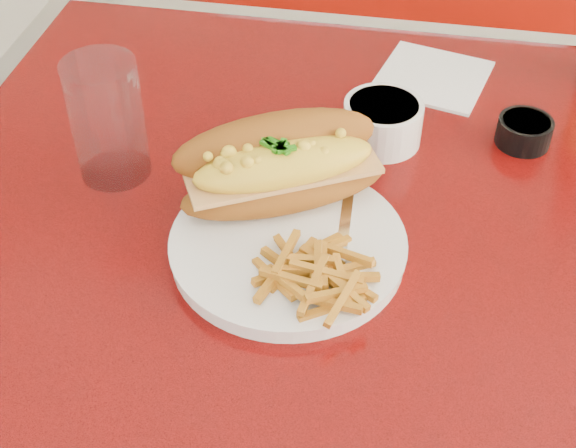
% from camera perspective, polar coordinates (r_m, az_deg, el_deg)
% --- Properties ---
extents(diner_table, '(1.23, 0.83, 0.77)m').
position_cam_1_polar(diner_table, '(1.00, 10.03, -6.19)').
color(diner_table, red).
rests_on(diner_table, ground).
extents(booth_bench_far, '(1.20, 0.51, 0.90)m').
position_cam_1_polar(booth_bench_far, '(1.82, 10.18, 6.26)').
color(booth_bench_far, '#9D170A').
rests_on(booth_bench_far, ground).
extents(dinner_plate, '(0.32, 0.32, 0.02)m').
position_cam_1_polar(dinner_plate, '(0.82, -0.00, -1.56)').
color(dinner_plate, white).
rests_on(dinner_plate, diner_table).
extents(mac_hoagie, '(0.25, 0.20, 0.10)m').
position_cam_1_polar(mac_hoagie, '(0.84, -0.52, 4.24)').
color(mac_hoagie, '#925217').
rests_on(mac_hoagie, dinner_plate).
extents(fries_pile, '(0.12, 0.11, 0.03)m').
position_cam_1_polar(fries_pile, '(0.77, 2.29, -3.13)').
color(fries_pile, orange).
rests_on(fries_pile, dinner_plate).
extents(fork, '(0.02, 0.17, 0.00)m').
position_cam_1_polar(fork, '(0.84, 4.12, 0.45)').
color(fork, silver).
rests_on(fork, dinner_plate).
extents(gravy_ramekin, '(0.12, 0.12, 0.05)m').
position_cam_1_polar(gravy_ramekin, '(0.96, 6.74, 7.27)').
color(gravy_ramekin, white).
rests_on(gravy_ramekin, diner_table).
extents(sauce_cup_left, '(0.08, 0.08, 0.03)m').
position_cam_1_polar(sauce_cup_left, '(0.95, 0.24, 6.17)').
color(sauce_cup_left, black).
rests_on(sauce_cup_left, diner_table).
extents(sauce_cup_right, '(0.07, 0.07, 0.03)m').
position_cam_1_polar(sauce_cup_right, '(1.00, 16.46, 6.39)').
color(sauce_cup_right, black).
rests_on(sauce_cup_right, diner_table).
extents(water_tumbler, '(0.08, 0.08, 0.14)m').
position_cam_1_polar(water_tumbler, '(0.90, -12.72, 7.23)').
color(water_tumbler, '#ACC7DD').
rests_on(water_tumbler, diner_table).
extents(paper_napkin, '(0.16, 0.16, 0.00)m').
position_cam_1_polar(paper_napkin, '(1.10, 10.23, 10.27)').
color(paper_napkin, white).
rests_on(paper_napkin, diner_table).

